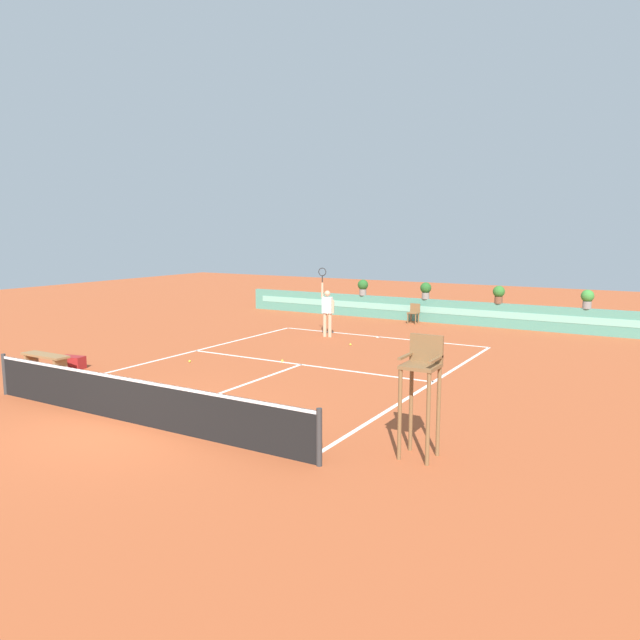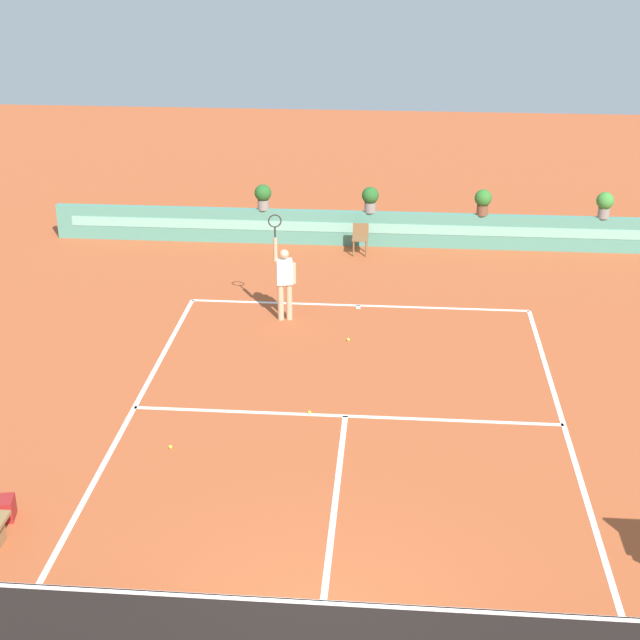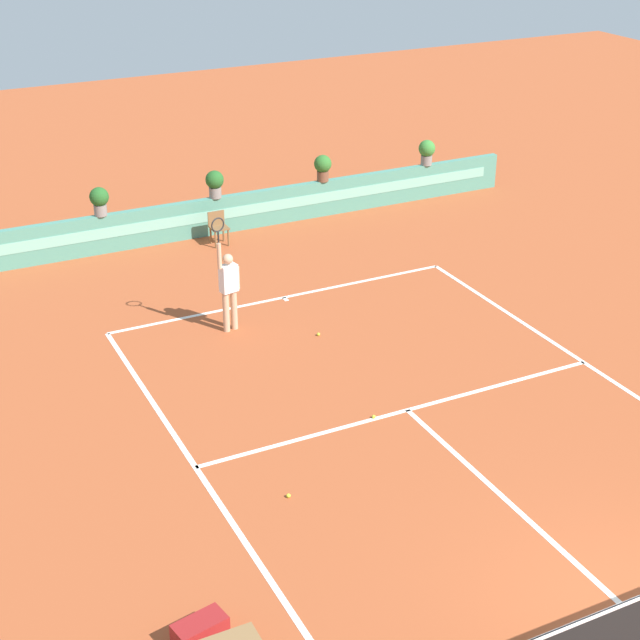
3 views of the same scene
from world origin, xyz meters
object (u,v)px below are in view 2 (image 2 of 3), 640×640
Objects in this scene: potted_plant_far_right at (605,203)px; potted_plant_left at (263,195)px; tennis_ball_by_sideline at (309,412)px; potted_plant_right at (483,200)px; ball_kid_chair at (360,237)px; tennis_ball_mid_court at (170,447)px; tennis_ball_near_baseline at (348,340)px; tennis_player at (284,278)px; potted_plant_centre at (370,198)px.

potted_plant_left is (-9.52, 0.00, 0.00)m from potted_plant_far_right.
tennis_ball_by_sideline is at bearing -126.13° from potted_plant_far_right.
potted_plant_far_right is 3.33m from potted_plant_right.
potted_plant_left is at bearing 165.42° from ball_kid_chair.
potted_plant_right is at bearing 68.43° from tennis_ball_by_sideline.
tennis_ball_mid_court is at bearing -118.91° from potted_plant_right.
potted_plant_far_right is (7.27, 9.96, 1.38)m from tennis_ball_by_sideline.
tennis_ball_near_baseline is at bearing -66.88° from potted_plant_left.
potted_plant_far_right is 1.00× the size of potted_plant_right.
tennis_player reaches higher than potted_plant_right.
tennis_ball_mid_court is 15.02m from potted_plant_far_right.
potted_plant_left is (0.13, 11.43, 1.38)m from tennis_ball_mid_court.
tennis_player reaches higher than potted_plant_centre.
potted_plant_left reaches higher than tennis_ball_by_sideline.
tennis_ball_mid_court is 0.09× the size of potted_plant_centre.
tennis_ball_near_baseline and tennis_ball_mid_court have the same top height.
tennis_ball_mid_court is 0.09× the size of potted_plant_far_right.
potted_plant_left is at bearing 102.83° from tennis_player.
tennis_player is 4.70m from tennis_ball_by_sideline.
tennis_ball_near_baseline is 3.43m from tennis_ball_by_sideline.
potted_plant_right reaches higher than tennis_ball_near_baseline.
potted_plant_right is at bearing 62.79° from tennis_ball_near_baseline.
tennis_ball_by_sideline is 0.09× the size of potted_plant_far_right.
potted_plant_centre is at bearing 87.93° from tennis_ball_near_baseline.
tennis_ball_near_baseline is 0.09× the size of potted_plant_centre.
tennis_player is at bearing -108.22° from ball_kid_chair.
tennis_ball_by_sideline is at bearing -99.35° from tennis_ball_near_baseline.
potted_plant_far_right reaches higher than tennis_ball_by_sideline.
tennis_ball_near_baseline is 5.67m from tennis_ball_mid_court.
tennis_player is at bearing -146.46° from potted_plant_far_right.
tennis_ball_near_baseline is 1.00× the size of tennis_ball_mid_court.
tennis_ball_mid_court is 0.09× the size of potted_plant_right.
potted_plant_far_right is (6.71, 6.57, 1.38)m from tennis_ball_near_baseline.
tennis_ball_by_sideline is (2.37, 1.47, 0.00)m from tennis_ball_mid_court.
potted_plant_left is (-3.04, 0.00, 0.00)m from potted_plant_centre.
tennis_player is at bearing -108.13° from potted_plant_centre.
potted_plant_right reaches higher than tennis_ball_mid_court.
ball_kid_chair is 12.50× the size of tennis_ball_by_sideline.
tennis_player reaches higher than tennis_ball_by_sideline.
potted_plant_far_right reaches higher than tennis_ball_near_baseline.
potted_plant_far_right is at bearing 44.40° from tennis_ball_near_baseline.
tennis_ball_near_baseline is 1.00× the size of tennis_ball_by_sideline.
potted_plant_far_right is at bearing 0.00° from potted_plant_left.
potted_plant_left is at bearing 180.00° from potted_plant_right.
tennis_player reaches higher than tennis_ball_mid_court.
tennis_ball_by_sideline is 10.31m from potted_plant_left.
ball_kid_chair reaches higher than tennis_ball_by_sideline.
tennis_player is 38.01× the size of tennis_ball_mid_court.
tennis_player is at bearing 144.99° from tennis_ball_near_baseline.
ball_kid_chair is 1.21m from potted_plant_centre.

